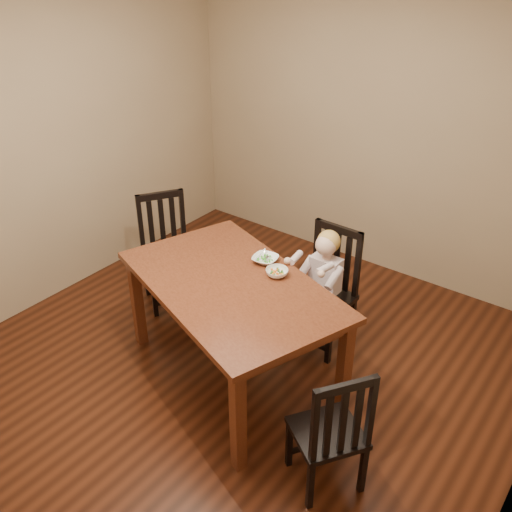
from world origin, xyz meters
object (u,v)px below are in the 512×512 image
Objects in this scene: toddler at (324,278)px; bowl_peas at (265,259)px; dining_table at (231,294)px; bowl_veg at (277,272)px; chair_right at (331,432)px; chair_child at (326,290)px; chair_left at (167,252)px.

bowl_peas is at bearing 51.88° from toddler.
toddler is at bearing 66.25° from dining_table.
bowl_peas is at bearing 86.14° from dining_table.
bowl_veg reaches higher than dining_table.
chair_right is 1.39m from toddler.
bowl_veg is (-0.12, -0.51, 0.37)m from chair_child.
chair_left reaches higher than bowl_peas.
chair_child is 1.46m from chair_left.
chair_left is 6.27× the size of bowl_veg.
chair_child is at bearing 76.78° from bowl_veg.
bowl_peas is (-0.30, -0.41, 0.37)m from chair_child.
chair_child is 1.42m from chair_right.
bowl_peas is 1.14× the size of bowl_veg.
chair_child reaches higher than bowl_veg.
toddler reaches higher than bowl_peas.
chair_child is (0.32, 0.78, -0.25)m from dining_table.
chair_left reaches higher than toddler.
chair_child reaches higher than chair_right.
chair_right is 5.72× the size of bowl_veg.
chair_left is 5.49× the size of bowl_peas.
chair_left is at bearing 101.93° from chair_right.
chair_right is (2.18, -0.87, -0.04)m from chair_left.
dining_table is 0.39m from bowl_peas.
dining_table is 11.87× the size of bowl_veg.
chair_child is 0.63m from bowl_peas.
chair_child is at bearing 67.57° from dining_table.
chair_left is at bearing 175.61° from bowl_peas.
bowl_veg is at bearing -29.64° from bowl_peas.
dining_table is 0.80m from toddler.
toddler is (-0.76, 1.15, 0.18)m from chair_right.
toddler is at bearing 67.17° from chair_right.
chair_left is (-1.43, -0.33, 0.00)m from chair_child.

